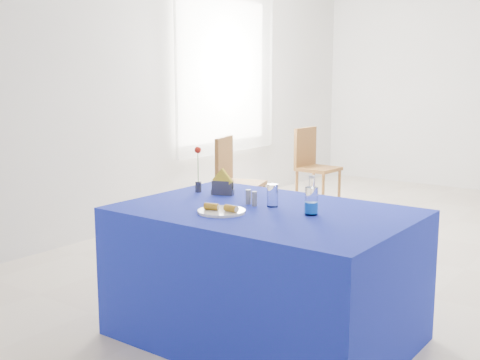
% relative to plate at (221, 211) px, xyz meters
% --- Properties ---
extents(floor, '(7.00, 7.00, 0.00)m').
position_rel_plate_xyz_m(floor, '(0.16, 2.18, -0.77)').
color(floor, beige).
rests_on(floor, ground).
extents(room_shell, '(7.00, 7.00, 7.00)m').
position_rel_plate_xyz_m(room_shell, '(0.16, 2.18, 0.98)').
color(room_shell, silver).
rests_on(room_shell, ground).
extents(window_pane, '(0.04, 1.50, 1.60)m').
position_rel_plate_xyz_m(window_pane, '(-2.31, 2.98, 0.78)').
color(window_pane, white).
rests_on(window_pane, room_shell).
extents(curtain, '(0.04, 1.75, 1.85)m').
position_rel_plate_xyz_m(curtain, '(-2.24, 2.98, 0.78)').
color(curtain, white).
rests_on(curtain, room_shell).
extents(plate, '(0.26, 0.26, 0.01)m').
position_rel_plate_xyz_m(plate, '(0.00, 0.00, 0.00)').
color(plate, silver).
rests_on(plate, blue_table).
extents(drinking_glass, '(0.06, 0.06, 0.13)m').
position_rel_plate_xyz_m(drinking_glass, '(0.14, 0.30, 0.06)').
color(drinking_glass, white).
rests_on(drinking_glass, blue_table).
extents(salt_shaker, '(0.03, 0.03, 0.08)m').
position_rel_plate_xyz_m(salt_shaker, '(-0.01, 0.27, 0.04)').
color(salt_shaker, slate).
rests_on(salt_shaker, blue_table).
extents(pepper_shaker, '(0.03, 0.03, 0.08)m').
position_rel_plate_xyz_m(pepper_shaker, '(0.05, 0.25, 0.04)').
color(pepper_shaker, slate).
rests_on(pepper_shaker, blue_table).
extents(blue_table, '(1.60, 1.10, 0.76)m').
position_rel_plate_xyz_m(blue_table, '(0.14, 0.22, -0.39)').
color(blue_table, '#102999').
rests_on(blue_table, floor).
extents(water_bottle, '(0.07, 0.07, 0.21)m').
position_rel_plate_xyz_m(water_bottle, '(0.42, 0.25, 0.06)').
color(water_bottle, white).
rests_on(water_bottle, blue_table).
extents(napkin_holder, '(0.15, 0.10, 0.17)m').
position_rel_plate_xyz_m(napkin_holder, '(-0.31, 0.40, 0.04)').
color(napkin_holder, '#333438').
rests_on(napkin_holder, blue_table).
extents(rose_vase, '(0.04, 0.04, 0.29)m').
position_rel_plate_xyz_m(rose_vase, '(-0.48, 0.38, 0.13)').
color(rose_vase, '#27282C').
rests_on(rose_vase, blue_table).
extents(chair_win_a, '(0.51, 0.51, 0.91)m').
position_rel_plate_xyz_m(chair_win_a, '(-1.52, 2.12, -0.24)').
color(chair_win_a, brown).
rests_on(chair_win_a, floor).
extents(chair_win_b, '(0.43, 0.43, 0.91)m').
position_rel_plate_xyz_m(chair_win_b, '(-1.39, 3.45, -0.24)').
color(chair_win_b, brown).
rests_on(chair_win_b, floor).
extents(banana_pieces, '(0.20, 0.08, 0.04)m').
position_rel_plate_xyz_m(banana_pieces, '(0.01, -0.02, 0.03)').
color(banana_pieces, gold).
rests_on(banana_pieces, plate).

